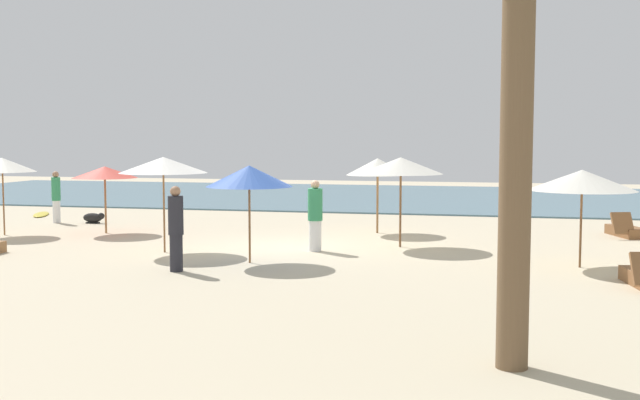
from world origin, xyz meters
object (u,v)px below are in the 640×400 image
(umbrella_7, at_px, (582,180))
(surfboard, at_px, (41,214))
(umbrella_1, at_px, (105,172))
(umbrella_6, at_px, (2,165))
(dog, at_px, (94,218))
(lounger_2, at_px, (626,231))
(person_2, at_px, (176,228))
(umbrella_5, at_px, (163,165))
(umbrella_3, at_px, (249,176))
(person_1, at_px, (315,216))
(umbrella_8, at_px, (401,166))
(umbrella_4, at_px, (378,167))
(person_0, at_px, (56,196))

(umbrella_7, relative_size, surfboard, 1.14)
(umbrella_1, distance_m, umbrella_6, 2.86)
(dog, distance_m, surfboard, 3.73)
(lounger_2, distance_m, person_2, 13.05)
(umbrella_1, bearing_deg, lounger_2, 10.24)
(umbrella_7, bearing_deg, umbrella_5, -179.82)
(umbrella_1, relative_size, umbrella_6, 0.88)
(umbrella_7, bearing_deg, lounger_2, 72.53)
(umbrella_3, height_order, person_1, umbrella_3)
(umbrella_7, height_order, person_1, umbrella_7)
(lounger_2, xyz_separation_m, surfboard, (-19.68, 1.50, -0.14))
(umbrella_8, bearing_deg, umbrella_5, -158.00)
(umbrella_5, bearing_deg, dog, 132.87)
(umbrella_5, distance_m, umbrella_8, 5.96)
(lounger_2, distance_m, surfboard, 19.74)
(umbrella_4, xyz_separation_m, person_2, (-3.12, -7.40, -1.03))
(umbrella_1, distance_m, surfboard, 6.66)
(umbrella_8, xyz_separation_m, surfboard, (-13.68, 5.02, -2.06))
(umbrella_5, relative_size, lounger_2, 1.35)
(umbrella_1, xyz_separation_m, surfboard, (-4.88, 4.18, -1.76))
(dog, bearing_deg, person_1, -26.74)
(umbrella_4, relative_size, dog, 2.92)
(umbrella_4, height_order, umbrella_7, umbrella_4)
(dog, bearing_deg, umbrella_7, -19.90)
(umbrella_4, relative_size, umbrella_8, 0.95)
(lounger_2, bearing_deg, umbrella_1, -169.76)
(person_1, bearing_deg, umbrella_5, -163.47)
(umbrella_7, bearing_deg, person_0, 162.03)
(umbrella_1, distance_m, dog, 3.25)
(umbrella_8, distance_m, person_0, 12.19)
(dog, bearing_deg, umbrella_4, -2.26)
(umbrella_3, bearing_deg, dog, 139.66)
(umbrella_8, height_order, person_1, umbrella_8)
(umbrella_7, height_order, surfboard, umbrella_7)
(umbrella_3, bearing_deg, person_0, 144.62)
(surfboard, bearing_deg, umbrella_6, -66.87)
(umbrella_1, distance_m, person_0, 3.75)
(umbrella_5, bearing_deg, umbrella_3, -21.99)
(umbrella_6, bearing_deg, umbrella_7, -7.23)
(person_0, bearing_deg, umbrella_3, -35.38)
(person_0, xyz_separation_m, person_2, (7.62, -7.63, 0.05))
(umbrella_4, bearing_deg, lounger_2, 6.35)
(umbrella_7, relative_size, umbrella_8, 0.99)
(umbrella_8, distance_m, lounger_2, 7.22)
(umbrella_5, height_order, dog, umbrella_5)
(person_2, relative_size, dog, 2.39)
(umbrella_4, xyz_separation_m, umbrella_6, (-10.42, -2.96, 0.07))
(umbrella_7, height_order, person_0, umbrella_7)
(umbrella_7, relative_size, person_2, 1.27)
(person_2, height_order, surfboard, person_2)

